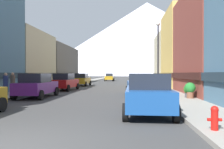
{
  "coord_description": "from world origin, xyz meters",
  "views": [
    {
      "loc": [
        2.98,
        -4.85,
        1.79
      ],
      "look_at": [
        0.11,
        32.12,
        1.6
      ],
      "focal_mm": 35.12,
      "sensor_mm": 36.0,
      "label": 1
    }
  ],
  "objects_px": {
    "car_left_3": "(82,80)",
    "car_right_0": "(148,94)",
    "car_left_2": "(65,82)",
    "car_right_1": "(139,84)",
    "car_driving_0": "(110,77)",
    "pedestrian_1": "(6,85)",
    "car_left_1": "(37,85)",
    "potted_plant_0": "(188,90)",
    "pedestrian_2": "(13,84)",
    "fire_hydrant_near": "(215,117)",
    "potted_plant_2": "(190,89)",
    "potted_plant_1": "(36,84)",
    "streetlamp_right": "(158,46)"
  },
  "relations": [
    {
      "from": "car_left_3",
      "to": "car_right_0",
      "type": "bearing_deg",
      "value": -70.31
    },
    {
      "from": "car_left_2",
      "to": "car_right_1",
      "type": "height_order",
      "value": "same"
    },
    {
      "from": "car_right_1",
      "to": "car_driving_0",
      "type": "xyz_separation_m",
      "value": [
        -5.4,
        33.63,
        0.0
      ]
    },
    {
      "from": "car_left_2",
      "to": "pedestrian_1",
      "type": "relative_size",
      "value": 2.66
    },
    {
      "from": "car_left_1",
      "to": "pedestrian_1",
      "type": "relative_size",
      "value": 2.63
    },
    {
      "from": "car_left_1",
      "to": "car_left_3",
      "type": "xyz_separation_m",
      "value": [
        -0.0,
        15.3,
        0.0
      ]
    },
    {
      "from": "potted_plant_0",
      "to": "pedestrian_2",
      "type": "height_order",
      "value": "pedestrian_2"
    },
    {
      "from": "car_left_1",
      "to": "fire_hydrant_near",
      "type": "xyz_separation_m",
      "value": [
        9.25,
        -9.13,
        -0.37
      ]
    },
    {
      "from": "car_right_0",
      "to": "pedestrian_2",
      "type": "distance_m",
      "value": 12.26
    },
    {
      "from": "potted_plant_0",
      "to": "pedestrian_1",
      "type": "distance_m",
      "value": 13.27
    },
    {
      "from": "potted_plant_0",
      "to": "potted_plant_2",
      "type": "bearing_deg",
      "value": -90.0
    },
    {
      "from": "potted_plant_1",
      "to": "pedestrian_2",
      "type": "bearing_deg",
      "value": -82.93
    },
    {
      "from": "potted_plant_2",
      "to": "car_left_2",
      "type": "bearing_deg",
      "value": 143.91
    },
    {
      "from": "car_left_3",
      "to": "pedestrian_2",
      "type": "xyz_separation_m",
      "value": [
        -2.45,
        -14.2,
        0.05
      ]
    },
    {
      "from": "pedestrian_1",
      "to": "car_left_2",
      "type": "bearing_deg",
      "value": 70.47
    },
    {
      "from": "car_right_1",
      "to": "pedestrian_2",
      "type": "xyz_separation_m",
      "value": [
        -10.05,
        -0.97,
        0.05
      ]
    },
    {
      "from": "car_right_0",
      "to": "pedestrian_1",
      "type": "height_order",
      "value": "pedestrian_1"
    },
    {
      "from": "car_left_1",
      "to": "potted_plant_0",
      "type": "relative_size",
      "value": 5.05
    },
    {
      "from": "streetlamp_right",
      "to": "potted_plant_1",
      "type": "bearing_deg",
      "value": 159.17
    },
    {
      "from": "potted_plant_1",
      "to": "pedestrian_2",
      "type": "height_order",
      "value": "pedestrian_2"
    },
    {
      "from": "car_left_1",
      "to": "potted_plant_2",
      "type": "height_order",
      "value": "car_left_1"
    },
    {
      "from": "car_right_0",
      "to": "fire_hydrant_near",
      "type": "xyz_separation_m",
      "value": [
        1.65,
        -3.19,
        -0.37
      ]
    },
    {
      "from": "car_driving_0",
      "to": "potted_plant_0",
      "type": "xyz_separation_m",
      "value": [
        8.6,
        -36.17,
        -0.27
      ]
    },
    {
      "from": "car_driving_0",
      "to": "pedestrian_2",
      "type": "relative_size",
      "value": 2.56
    },
    {
      "from": "car_driving_0",
      "to": "streetlamp_right",
      "type": "height_order",
      "value": "streetlamp_right"
    },
    {
      "from": "potted_plant_0",
      "to": "car_right_0",
      "type": "bearing_deg",
      "value": -120.37
    },
    {
      "from": "car_left_1",
      "to": "potted_plant_1",
      "type": "relative_size",
      "value": 5.06
    },
    {
      "from": "car_left_3",
      "to": "car_left_1",
      "type": "bearing_deg",
      "value": -89.99
    },
    {
      "from": "fire_hydrant_near",
      "to": "pedestrian_2",
      "type": "height_order",
      "value": "pedestrian_2"
    },
    {
      "from": "potted_plant_1",
      "to": "streetlamp_right",
      "type": "height_order",
      "value": "streetlamp_right"
    },
    {
      "from": "car_left_1",
      "to": "potted_plant_2",
      "type": "bearing_deg",
      "value": -4.64
    },
    {
      "from": "potted_plant_0",
      "to": "potted_plant_1",
      "type": "height_order",
      "value": "potted_plant_0"
    },
    {
      "from": "pedestrian_1",
      "to": "car_right_0",
      "type": "bearing_deg",
      "value": -30.99
    },
    {
      "from": "car_left_2",
      "to": "potted_plant_1",
      "type": "height_order",
      "value": "car_left_2"
    },
    {
      "from": "pedestrian_2",
      "to": "car_left_3",
      "type": "bearing_deg",
      "value": 80.22
    },
    {
      "from": "car_left_3",
      "to": "potted_plant_1",
      "type": "bearing_deg",
      "value": -111.41
    },
    {
      "from": "car_right_1",
      "to": "potted_plant_2",
      "type": "bearing_deg",
      "value": -42.63
    },
    {
      "from": "fire_hydrant_near",
      "to": "streetlamp_right",
      "type": "distance_m",
      "value": 12.07
    },
    {
      "from": "car_left_3",
      "to": "pedestrian_2",
      "type": "distance_m",
      "value": 14.41
    },
    {
      "from": "car_driving_0",
      "to": "fire_hydrant_near",
      "type": "relative_size",
      "value": 6.25
    },
    {
      "from": "car_right_0",
      "to": "streetlamp_right",
      "type": "distance_m",
      "value": 9.06
    },
    {
      "from": "car_left_1",
      "to": "pedestrian_2",
      "type": "xyz_separation_m",
      "value": [
        -2.45,
        1.09,
        0.05
      ]
    },
    {
      "from": "car_right_1",
      "to": "car_driving_0",
      "type": "bearing_deg",
      "value": 99.13
    },
    {
      "from": "car_left_2",
      "to": "fire_hydrant_near",
      "type": "relative_size",
      "value": 6.37
    },
    {
      "from": "car_left_2",
      "to": "pedestrian_2",
      "type": "height_order",
      "value": "pedestrian_2"
    },
    {
      "from": "potted_plant_0",
      "to": "car_driving_0",
      "type": "bearing_deg",
      "value": 103.37
    },
    {
      "from": "car_left_3",
      "to": "car_right_1",
      "type": "bearing_deg",
      "value": -60.12
    },
    {
      "from": "car_left_3",
      "to": "car_right_0",
      "type": "height_order",
      "value": "same"
    },
    {
      "from": "fire_hydrant_near",
      "to": "pedestrian_1",
      "type": "bearing_deg",
      "value": 141.74
    },
    {
      "from": "potted_plant_2",
      "to": "potted_plant_0",
      "type": "bearing_deg",
      "value": 90.0
    }
  ]
}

